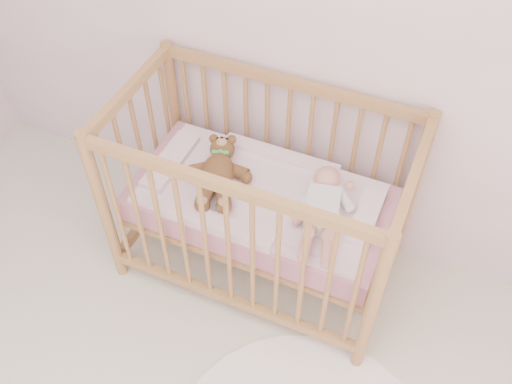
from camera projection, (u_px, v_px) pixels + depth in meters
The scene contains 6 objects.
wall_back at pixel (313, 2), 2.32m from camera, with size 4.00×0.02×2.70m, color white.
crib at pixel (260, 202), 2.73m from camera, with size 1.36×0.76×1.00m, color #B2864B, non-canonical shape.
mattress at pixel (260, 204), 2.74m from camera, with size 1.22×0.62×0.13m, color pink.
blanket at pixel (260, 193), 2.68m from camera, with size 1.10×0.58×0.06m, color #EDA3BD, non-canonical shape.
baby at pixel (323, 206), 2.53m from camera, with size 0.27×0.56×0.14m, color white, non-canonical shape.
teddy_bear at pixel (218, 171), 2.66m from camera, with size 0.34×0.48×0.13m, color brown, non-canonical shape.
Camera 1 is at (0.63, -0.04, 2.57)m, focal length 40.00 mm.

